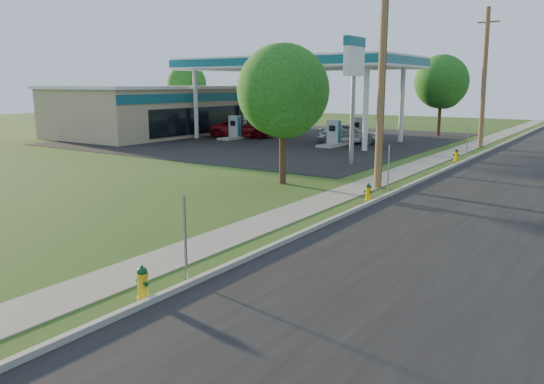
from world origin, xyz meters
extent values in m
cube|color=black|center=(4.50, 10.00, 0.01)|extent=(8.00, 120.00, 0.02)
cube|color=#9B988E|center=(0.50, 10.00, 0.07)|extent=(0.15, 120.00, 0.15)
cube|color=gray|center=(-1.25, 10.00, 0.01)|extent=(1.50, 120.00, 0.03)
cube|color=black|center=(-16.00, 32.00, 0.01)|extent=(26.00, 28.00, 0.02)
cylinder|color=brown|center=(-0.60, 17.00, 4.90)|extent=(0.32, 0.32, 9.80)
cylinder|color=brown|center=(-0.60, 35.00, 4.75)|extent=(0.49, 0.32, 9.50)
cube|color=brown|center=(-0.60, 35.00, 8.50)|extent=(1.40, 0.10, 0.12)
cube|color=gray|center=(0.25, 4.20, 1.00)|extent=(0.05, 0.04, 2.00)
cube|color=gray|center=(0.25, 16.00, 1.00)|extent=(0.05, 0.04, 2.00)
cube|color=gray|center=(0.25, 28.20, 1.00)|extent=(0.05, 0.04, 2.00)
cylinder|color=silver|center=(-21.50, 28.70, 2.75)|extent=(0.36, 0.36, 5.50)
cylinder|color=silver|center=(-21.50, 35.30, 2.75)|extent=(0.36, 0.36, 5.50)
cylinder|color=silver|center=(-6.50, 28.70, 2.75)|extent=(0.36, 0.36, 5.50)
cylinder|color=silver|center=(-6.50, 35.30, 2.75)|extent=(0.36, 0.36, 5.50)
cube|color=silver|center=(-14.00, 32.00, 5.95)|extent=(18.00, 9.00, 0.90)
cube|color=#10596B|center=(-14.00, 32.00, 5.95)|extent=(18.15, 9.15, 0.63)
cube|color=silver|center=(-14.00, 32.00, 5.63)|extent=(18.18, 9.18, 0.10)
cube|color=#9B988E|center=(-18.50, 30.00, 0.09)|extent=(1.20, 3.20, 0.18)
cube|color=#9EA0A3|center=(-18.50, 30.00, 1.05)|extent=(0.90, 0.50, 1.70)
cube|color=#10596B|center=(-18.50, 30.00, 1.05)|extent=(0.94, 0.40, 1.50)
cube|color=black|center=(-18.50, 29.73, 1.30)|extent=(0.50, 0.02, 0.40)
cube|color=#9B988E|center=(-9.50, 30.00, 0.09)|extent=(1.20, 3.20, 0.18)
cube|color=#9EA0A3|center=(-9.50, 30.00, 1.05)|extent=(0.90, 0.50, 1.70)
cube|color=#10596B|center=(-9.50, 30.00, 1.05)|extent=(0.94, 0.40, 1.50)
cube|color=black|center=(-9.50, 29.73, 1.30)|extent=(0.50, 0.02, 0.40)
cube|color=#9B988E|center=(-18.50, 34.00, 0.09)|extent=(1.20, 3.20, 0.18)
cube|color=#9EA0A3|center=(-18.50, 34.00, 1.05)|extent=(0.90, 0.50, 1.70)
cube|color=#10596B|center=(-18.50, 34.00, 1.05)|extent=(0.94, 0.40, 1.50)
cube|color=black|center=(-18.50, 33.73, 1.30)|extent=(0.50, 0.02, 0.40)
cube|color=#9B988E|center=(-9.50, 34.00, 0.09)|extent=(1.20, 3.20, 0.18)
cube|color=#9EA0A3|center=(-9.50, 34.00, 1.05)|extent=(0.90, 0.50, 1.70)
cube|color=#10596B|center=(-9.50, 34.00, 1.05)|extent=(0.94, 0.40, 1.50)
cube|color=black|center=(-9.50, 33.73, 1.30)|extent=(0.50, 0.02, 0.40)
cube|color=tan|center=(-27.00, 32.00, 2.00)|extent=(10.00, 22.00, 4.00)
cube|color=#10596B|center=(-21.98, 32.00, 3.30)|extent=(0.06, 22.00, 0.70)
cube|color=black|center=(-21.97, 32.00, 1.40)|extent=(0.06, 16.06, 2.20)
cube|color=silver|center=(-27.00, 32.00, 4.12)|extent=(10.40, 22.40, 0.25)
cylinder|color=gray|center=(-4.50, 22.50, 2.50)|extent=(0.24, 0.24, 5.00)
cube|color=silver|center=(-4.50, 22.50, 5.80)|extent=(0.30, 2.00, 2.00)
cube|color=#10596B|center=(-4.50, 22.50, 6.60)|extent=(0.34, 2.04, 0.50)
cylinder|color=#382318|center=(-4.55, 15.59, 1.58)|extent=(0.30, 0.30, 3.16)
sphere|color=#144F14|center=(-4.55, 15.59, 4.10)|extent=(4.04, 4.04, 4.04)
sphere|color=#144F14|center=(-4.15, 15.29, 3.47)|extent=(2.78, 2.78, 2.78)
cylinder|color=#382318|center=(-5.60, 41.98, 1.77)|extent=(0.30, 0.30, 3.54)
sphere|color=#144F14|center=(-5.60, 41.98, 4.60)|extent=(4.53, 4.53, 4.53)
sphere|color=#144F14|center=(-5.20, 41.68, 3.89)|extent=(3.11, 3.11, 3.11)
cylinder|color=#382318|center=(-33.77, 40.86, 1.71)|extent=(0.30, 0.30, 3.43)
sphere|color=#144F14|center=(-33.77, 40.86, 4.46)|extent=(4.39, 4.39, 4.39)
sphere|color=#144F14|center=(-33.37, 40.56, 3.77)|extent=(3.02, 3.02, 3.02)
cylinder|color=yellow|center=(0.18, 2.98, 0.03)|extent=(0.27, 0.27, 0.06)
cylinder|color=yellow|center=(0.18, 2.98, 0.29)|extent=(0.21, 0.21, 0.59)
cylinder|color=yellow|center=(0.18, 2.98, 0.55)|extent=(0.27, 0.27, 0.04)
sphere|color=#083E1B|center=(0.18, 2.98, 0.59)|extent=(0.22, 0.22, 0.22)
cylinder|color=#083E1B|center=(0.18, 2.98, 0.70)|extent=(0.05, 0.05, 0.06)
cylinder|color=#083E1B|center=(0.14, 2.85, 0.37)|extent=(0.14, 0.14, 0.11)
cylinder|color=#083E1B|center=(0.04, 3.02, 0.37)|extent=(0.12, 0.11, 0.09)
cylinder|color=#083E1B|center=(0.31, 2.94, 0.37)|extent=(0.12, 0.11, 0.09)
cylinder|color=#DAA404|center=(0.10, 14.43, 0.03)|extent=(0.25, 0.25, 0.05)
cylinder|color=#DAA404|center=(0.10, 14.43, 0.27)|extent=(0.20, 0.20, 0.54)
cylinder|color=#DAA404|center=(0.10, 14.43, 0.50)|extent=(0.25, 0.25, 0.04)
sphere|color=#0C351F|center=(0.10, 14.43, 0.54)|extent=(0.21, 0.21, 0.21)
cylinder|color=#0C351F|center=(0.10, 14.43, 0.65)|extent=(0.04, 0.04, 0.05)
cylinder|color=#0C351F|center=(0.08, 14.30, 0.34)|extent=(0.12, 0.13, 0.10)
cylinder|color=#0C351F|center=(-0.02, 14.46, 0.34)|extent=(0.11, 0.10, 0.08)
cylinder|color=#0C351F|center=(0.23, 14.40, 0.34)|extent=(0.11, 0.10, 0.08)
cylinder|color=#FFBD00|center=(-0.06, 27.17, 0.03)|extent=(0.27, 0.27, 0.06)
cylinder|color=#FFBD00|center=(-0.06, 27.17, 0.29)|extent=(0.21, 0.21, 0.57)
cylinder|color=#FFBD00|center=(-0.06, 27.17, 0.54)|extent=(0.27, 0.27, 0.04)
sphere|color=#07371A|center=(-0.06, 27.17, 0.57)|extent=(0.22, 0.22, 0.22)
cylinder|color=#07371A|center=(-0.06, 27.17, 0.69)|extent=(0.05, 0.05, 0.06)
cylinder|color=#07371A|center=(-0.04, 27.03, 0.36)|extent=(0.12, 0.12, 0.11)
cylinder|color=#07371A|center=(-0.19, 27.15, 0.36)|extent=(0.10, 0.09, 0.09)
cylinder|color=#07371A|center=(0.08, 27.18, 0.36)|extent=(0.10, 0.09, 0.09)
imported|color=#67090D|center=(-18.70, 31.26, 0.74)|extent=(5.86, 4.42, 1.48)
imported|color=#ADB0B4|center=(-9.37, 32.09, 0.77)|extent=(4.87, 3.41, 1.54)
camera|label=1|loc=(8.15, -4.06, 4.35)|focal=35.00mm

